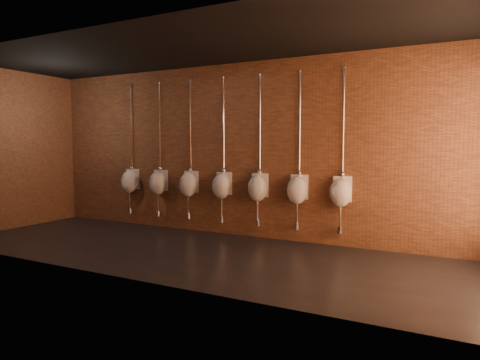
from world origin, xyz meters
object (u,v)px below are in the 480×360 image
object	(u,v)px
urinal_1	(158,182)
urinal_3	(222,185)
urinal_0	(130,181)
urinal_6	(341,192)
urinal_5	(297,189)
urinal_4	(258,187)
urinal_2	(189,184)

from	to	relation	value
urinal_1	urinal_3	xyz separation A→B (m)	(1.50, 0.00, 0.00)
urinal_0	urinal_1	size ratio (longest dim) A/B	1.00
urinal_1	urinal_6	xyz separation A→B (m)	(3.75, 0.00, 0.00)
urinal_0	urinal_5	size ratio (longest dim) A/B	1.00
urinal_3	urinal_4	size ratio (longest dim) A/B	1.00
urinal_0	urinal_2	bearing A→B (deg)	0.00
urinal_1	urinal_6	bearing A→B (deg)	0.00
urinal_5	urinal_6	size ratio (longest dim) A/B	1.00
urinal_2	urinal_5	bearing A→B (deg)	0.00
urinal_1	urinal_4	size ratio (longest dim) A/B	1.00
urinal_4	urinal_5	world-z (taller)	same
urinal_3	urinal_6	distance (m)	2.25
urinal_3	urinal_2	bearing A→B (deg)	180.00
urinal_1	urinal_4	distance (m)	2.25
urinal_0	urinal_6	xyz separation A→B (m)	(4.50, 0.00, 0.00)
urinal_2	urinal_6	world-z (taller)	same
urinal_4	urinal_6	distance (m)	1.50
urinal_3	urinal_5	bearing A→B (deg)	0.00
urinal_6	urinal_5	bearing A→B (deg)	180.00
urinal_4	urinal_6	size ratio (longest dim) A/B	1.00
urinal_2	urinal_4	world-z (taller)	same
urinal_1	urinal_5	bearing A→B (deg)	0.00
urinal_2	urinal_4	distance (m)	1.50
urinal_6	urinal_3	bearing A→B (deg)	180.00
urinal_0	urinal_2	size ratio (longest dim) A/B	1.00
urinal_2	urinal_5	world-z (taller)	same
urinal_0	urinal_5	distance (m)	3.75
urinal_2	urinal_3	distance (m)	0.75
urinal_6	urinal_1	bearing A→B (deg)	180.00
urinal_1	urinal_2	xyz separation A→B (m)	(0.75, 0.00, 0.00)
urinal_2	urinal_3	xyz separation A→B (m)	(0.75, 0.00, 0.00)
urinal_2	urinal_5	distance (m)	2.25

